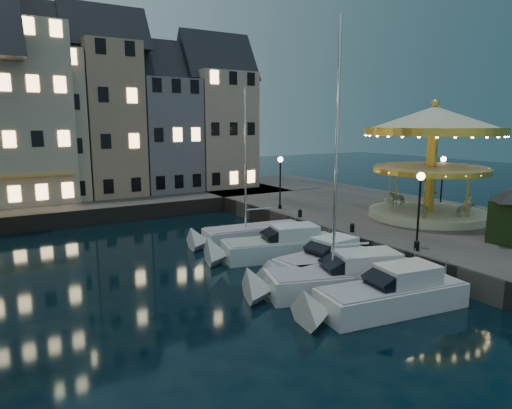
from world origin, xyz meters
TOP-DOWN VIEW (x-y plane):
  - ground at (0.00, 0.00)m, footprint 160.00×160.00m
  - quay_east at (14.00, 6.00)m, footprint 16.00×56.00m
  - quay_north at (-8.00, 28.00)m, footprint 44.00×12.00m
  - quaywall_e at (6.00, 6.00)m, footprint 0.15×44.00m
  - quaywall_n at (-6.00, 22.00)m, footprint 48.00×0.15m
  - streetlamp_b at (7.20, 1.00)m, footprint 0.44×0.44m
  - streetlamp_c at (7.20, 14.50)m, footprint 0.44×0.44m
  - streetlamp_d at (18.50, 8.00)m, footprint 0.44×0.44m
  - bollard_b at (6.60, 0.50)m, footprint 0.30×0.30m
  - bollard_c at (6.60, 5.50)m, footprint 0.30×0.30m
  - bollard_d at (6.60, 11.00)m, footprint 0.30×0.30m
  - townhouse_nc at (-8.00, 30.00)m, footprint 6.82×8.00m
  - townhouse_nd at (-2.25, 30.00)m, footprint 5.50×8.00m
  - townhouse_ne at (3.20, 30.00)m, footprint 6.16×8.00m
  - townhouse_nf at (9.25, 30.00)m, footprint 6.82×8.00m
  - motorboat_b at (1.31, -2.21)m, footprint 7.87×3.27m
  - motorboat_c at (1.20, 0.50)m, footprint 8.94×4.83m
  - motorboat_d at (1.93, 2.95)m, footprint 6.87×2.82m
  - motorboat_e at (1.70, 6.92)m, footprint 8.17×4.12m
  - motorboat_f at (1.98, 10.75)m, footprint 8.14×2.94m
  - carousel at (14.42, 5.97)m, footprint 9.62×9.62m

SIDE VIEW (x-z plane):
  - ground at x=0.00m, z-range 0.00..0.00m
  - motorboat_f at x=1.98m, z-range -4.85..5.91m
  - motorboat_d at x=1.93m, z-range -0.44..1.71m
  - motorboat_b at x=1.31m, z-range -0.43..1.72m
  - motorboat_e at x=1.70m, z-range -0.43..1.72m
  - quay_east at x=14.00m, z-range 0.00..1.30m
  - quay_north at x=-8.00m, z-range 0.00..1.30m
  - quaywall_e at x=6.00m, z-range 0.00..1.30m
  - quaywall_n at x=-6.00m, z-range 0.00..1.30m
  - motorboat_c at x=1.20m, z-range -5.31..6.67m
  - bollard_b at x=6.60m, z-range 1.32..1.89m
  - bollard_c at x=6.60m, z-range 1.32..1.89m
  - bollard_d at x=6.60m, z-range 1.32..1.89m
  - streetlamp_b at x=7.20m, z-range 1.93..6.10m
  - streetlamp_c at x=7.20m, z-range 1.93..6.10m
  - streetlamp_d at x=18.50m, z-range 1.93..6.10m
  - carousel at x=14.42m, z-range 2.63..11.05m
  - townhouse_ne at x=3.20m, z-range 1.38..14.18m
  - townhouse_nf at x=9.25m, z-range 1.38..15.18m
  - townhouse_nc at x=-8.00m, z-range 1.38..16.18m
  - townhouse_nd at x=-2.25m, z-range 1.38..17.18m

